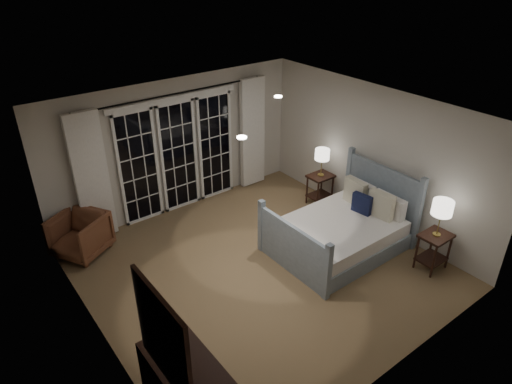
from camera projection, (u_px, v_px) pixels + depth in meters
floor at (260, 268)px, 7.23m from camera, size 5.00×5.00×0.00m
ceiling at (261, 117)px, 6.03m from camera, size 5.00×5.00×0.00m
wall_left at (91, 264)px, 5.29m from camera, size 0.02×5.00×2.50m
wall_right at (373, 156)px, 7.96m from camera, size 0.02×5.00×2.50m
wall_back at (177, 146)px, 8.37m from camera, size 5.00×0.02×2.50m
wall_front at (403, 291)px, 4.88m from camera, size 5.00×0.02×2.50m
french_doors at (179, 155)px, 8.42m from camera, size 2.50×0.04×2.20m
curtain_rod at (175, 94)px, 7.82m from camera, size 3.50×0.03×0.03m
curtain_left at (92, 178)px, 7.45m from camera, size 0.55×0.10×2.25m
curtain_right at (252, 133)px, 9.21m from camera, size 0.55×0.10×2.25m
downlight_a at (278, 97)px, 6.87m from camera, size 0.12×0.12×0.01m
downlight_b at (242, 137)px, 5.43m from camera, size 0.12×0.12×0.01m
bed at (341, 231)px, 7.57m from camera, size 2.11×1.50×1.22m
nightstand_left at (434, 246)px, 7.04m from camera, size 0.48×0.38×0.62m
nightstand_right at (320, 185)px, 8.84m from camera, size 0.47×0.37×0.61m
lamp_left at (443, 208)px, 6.71m from camera, size 0.31×0.31×0.59m
lamp_right at (322, 155)px, 8.54m from camera, size 0.28×0.28×0.54m
armchair at (80, 235)px, 7.41m from camera, size 1.06×1.05×0.71m
mirror at (163, 337)px, 3.91m from camera, size 0.05×0.85×1.00m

